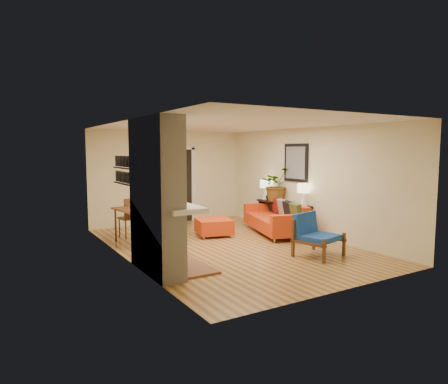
% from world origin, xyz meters
% --- Properties ---
extents(room_shell, '(6.50, 6.50, 6.50)m').
position_xyz_m(room_shell, '(0.60, 2.63, 1.24)').
color(room_shell, tan).
rests_on(room_shell, ground).
extents(fireplace, '(1.09, 1.68, 2.60)m').
position_xyz_m(fireplace, '(-2.00, -1.00, 1.24)').
color(fireplace, white).
rests_on(fireplace, ground).
extents(sofa, '(1.51, 2.34, 0.85)m').
position_xyz_m(sofa, '(1.73, 0.50, 0.37)').
color(sofa, silver).
rests_on(sofa, ground).
extents(ottoman, '(0.97, 0.97, 0.41)m').
position_xyz_m(ottoman, '(0.22, 1.04, 0.24)').
color(ottoman, silver).
rests_on(ottoman, ground).
extents(blue_chair, '(0.96, 0.95, 0.83)m').
position_xyz_m(blue_chair, '(1.02, -1.54, 0.45)').
color(blue_chair, brown).
rests_on(blue_chair, ground).
extents(dining_table, '(0.91, 1.80, 0.95)m').
position_xyz_m(dining_table, '(-1.57, 1.26, 0.62)').
color(dining_table, brown).
rests_on(dining_table, ground).
extents(console_table, '(0.34, 1.85, 0.72)m').
position_xyz_m(console_table, '(2.07, 0.70, 0.58)').
color(console_table, black).
rests_on(console_table, ground).
extents(lamp_near, '(0.30, 0.30, 0.54)m').
position_xyz_m(lamp_near, '(2.07, -0.06, 1.06)').
color(lamp_near, white).
rests_on(lamp_near, console_table).
extents(lamp_far, '(0.30, 0.30, 0.54)m').
position_xyz_m(lamp_far, '(2.07, 1.45, 1.06)').
color(lamp_far, white).
rests_on(lamp_far, console_table).
extents(houseplant, '(0.92, 0.84, 0.89)m').
position_xyz_m(houseplant, '(2.06, 0.99, 1.17)').
color(houseplant, '#1E5919').
rests_on(houseplant, console_table).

